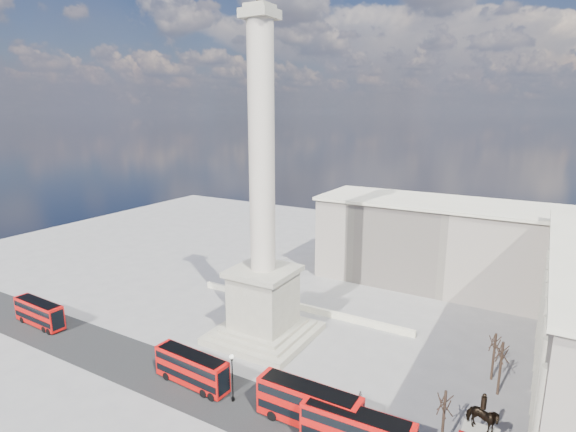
% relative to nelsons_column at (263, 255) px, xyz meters
% --- Properties ---
extents(ground, '(180.00, 180.00, 0.00)m').
position_rel_nelsons_column_xyz_m(ground, '(0.00, -5.00, -12.92)').
color(ground, gray).
rests_on(ground, ground).
extents(asphalt_road, '(120.00, 9.00, 0.01)m').
position_rel_nelsons_column_xyz_m(asphalt_road, '(5.00, -15.00, -12.91)').
color(asphalt_road, '#262626').
rests_on(asphalt_road, ground).
extents(nelsons_column, '(14.00, 14.00, 49.85)m').
position_rel_nelsons_column_xyz_m(nelsons_column, '(0.00, 0.00, 0.00)').
color(nelsons_column, '#A49E88').
rests_on(nelsons_column, ground).
extents(balustrade_wall, '(40.00, 0.60, 1.10)m').
position_rel_nelsons_column_xyz_m(balustrade_wall, '(0.00, 11.00, -12.37)').
color(balustrade_wall, beige).
rests_on(balustrade_wall, ground).
extents(building_northeast, '(51.00, 17.00, 16.60)m').
position_rel_nelsons_column_xyz_m(building_northeast, '(20.00, 35.00, -4.59)').
color(building_northeast, beige).
rests_on(building_northeast, ground).
extents(red_bus_a, '(10.60, 3.05, 4.25)m').
position_rel_nelsons_column_xyz_m(red_bus_a, '(-0.87, -14.88, -10.69)').
color(red_bus_a, red).
rests_on(red_bus_a, ground).
extents(red_bus_b, '(11.66, 2.78, 4.73)m').
position_rel_nelsons_column_xyz_m(red_bus_b, '(15.09, -14.33, -10.44)').
color(red_bus_b, red).
rests_on(red_bus_b, ground).
extents(red_bus_c, '(11.40, 3.04, 4.59)m').
position_rel_nelsons_column_xyz_m(red_bus_c, '(21.03, -15.48, -10.51)').
color(red_bus_c, red).
rests_on(red_bus_c, ground).
extents(red_bus_e, '(10.22, 2.72, 4.12)m').
position_rel_nelsons_column_xyz_m(red_bus_e, '(-32.64, -14.83, -10.76)').
color(red_bus_e, red).
rests_on(red_bus_e, ground).
extents(victorian_lamp, '(0.51, 0.51, 6.00)m').
position_rel_nelsons_column_xyz_m(victorian_lamp, '(5.38, -14.95, -9.38)').
color(victorian_lamp, black).
rests_on(victorian_lamp, ground).
extents(bare_tree_near, '(1.67, 1.67, 7.29)m').
position_rel_nelsons_column_xyz_m(bare_tree_near, '(28.26, -11.22, -7.18)').
color(bare_tree_near, '#332319').
rests_on(bare_tree_near, ground).
extents(bare_tree_mid, '(1.76, 1.76, 6.66)m').
position_rel_nelsons_column_xyz_m(bare_tree_mid, '(31.13, 4.99, -7.67)').
color(bare_tree_mid, '#332319').
rests_on(bare_tree_mid, ground).
extents(bare_tree_far, '(1.77, 1.77, 7.24)m').
position_rel_nelsons_column_xyz_m(bare_tree_far, '(32.14, 2.00, -7.21)').
color(bare_tree_far, '#332319').
rests_on(bare_tree_far, ground).
extents(pedestrian_walking, '(0.57, 0.38, 1.53)m').
position_rel_nelsons_column_xyz_m(pedestrian_walking, '(18.46, -7.86, -12.15)').
color(pedestrian_walking, '#2A2524').
rests_on(pedestrian_walking, ground).
extents(pedestrian_crossing, '(0.76, 1.16, 1.82)m').
position_rel_nelsons_column_xyz_m(pedestrian_crossing, '(16.79, -10.13, -12.00)').
color(pedestrian_crossing, '#2A2524').
rests_on(pedestrian_crossing, ground).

